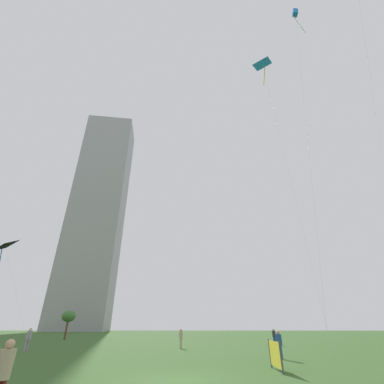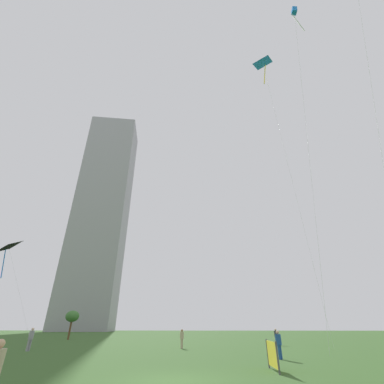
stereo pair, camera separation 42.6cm
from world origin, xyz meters
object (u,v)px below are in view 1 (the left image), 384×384
(person_standing_0, at_px, (181,337))
(kite_flying_3, at_px, (5,247))
(person_standing_2, at_px, (279,342))
(distant_highrise_0, at_px, (98,211))
(kite_flying_5, at_px, (296,16))
(park_tree_0, at_px, (69,317))
(person_standing_1, at_px, (29,338))
(person_standing_4, at_px, (2,372))
(event_banner, at_px, (275,354))
(kite_flying_2, at_px, (263,66))
(person_standing_3, at_px, (274,335))

(person_standing_0, xyz_separation_m, kite_flying_3, (-23.34, 3.92, 10.05))
(person_standing_2, bearing_deg, distant_highrise_0, -107.98)
(kite_flying_3, bearing_deg, person_standing_2, -22.82)
(kite_flying_5, bearing_deg, kite_flying_3, 153.92)
(person_standing_2, xyz_separation_m, park_tree_0, (-26.51, 26.47, 2.35))
(person_standing_1, xyz_separation_m, person_standing_2, (19.78, -5.24, -0.09))
(person_standing_4, relative_size, event_banner, 0.76)
(kite_flying_2, relative_size, park_tree_0, 8.28)
(kite_flying_3, bearing_deg, kite_flying_2, -13.88)
(person_standing_2, relative_size, kite_flying_2, 0.05)
(person_standing_2, xyz_separation_m, kite_flying_2, (3.86, 4.32, 32.69))
(person_standing_3, height_order, event_banner, person_standing_3)
(kite_flying_2, distance_m, park_tree_0, 48.31)
(person_standing_1, distance_m, person_standing_4, 20.50)
(kite_flying_3, bearing_deg, person_standing_3, 1.99)
(person_standing_0, distance_m, person_standing_1, 13.25)
(kite_flying_2, bearing_deg, person_standing_1, 177.78)
(kite_flying_2, height_order, kite_flying_3, kite_flying_2)
(park_tree_0, distance_m, event_banner, 40.22)
(person_standing_3, xyz_separation_m, kite_flying_3, (-33.50, -1.16, 10.03))
(person_standing_1, height_order, distant_highrise_0, distant_highrise_0)
(person_standing_0, height_order, kite_flying_2, kite_flying_2)
(park_tree_0, height_order, distant_highrise_0, distant_highrise_0)
(person_standing_0, relative_size, kite_flying_5, 0.05)
(person_standing_4, relative_size, distant_highrise_0, 0.01)
(person_standing_1, relative_size, kite_flying_2, 0.05)
(person_standing_2, relative_size, kite_flying_5, 0.05)
(person_standing_0, xyz_separation_m, person_standing_4, (-2.67, -21.48, -0.02))
(person_standing_2, height_order, kite_flying_2, kite_flying_2)
(person_standing_0, relative_size, park_tree_0, 0.39)
(person_standing_3, height_order, kite_flying_5, kite_flying_5)
(person_standing_1, bearing_deg, distant_highrise_0, 54.27)
(person_standing_2, height_order, event_banner, person_standing_2)
(kite_flying_2, xyz_separation_m, kite_flying_3, (-34.24, 8.46, -22.64))
(person_standing_4, bearing_deg, kite_flying_3, -116.84)
(distant_highrise_0, relative_size, event_banner, 51.30)
(park_tree_0, relative_size, distant_highrise_0, 0.04)
(person_standing_4, bearing_deg, event_banner, 157.25)
(kite_flying_2, bearing_deg, kite_flying_5, -84.03)
(event_banner, bearing_deg, kite_flying_3, 148.38)
(park_tree_0, relative_size, event_banner, 2.00)
(park_tree_0, bearing_deg, person_standing_0, -42.12)
(person_standing_4, bearing_deg, person_standing_1, -126.54)
(kite_flying_3, bearing_deg, park_tree_0, 74.24)
(person_standing_2, distance_m, park_tree_0, 37.54)
(person_standing_0, bearing_deg, kite_flying_2, -90.53)
(person_standing_0, relative_size, person_standing_2, 1.00)
(person_standing_1, distance_m, person_standing_3, 24.51)
(kite_flying_2, relative_size, kite_flying_5, 1.14)
(kite_flying_3, relative_size, kite_flying_5, 0.39)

